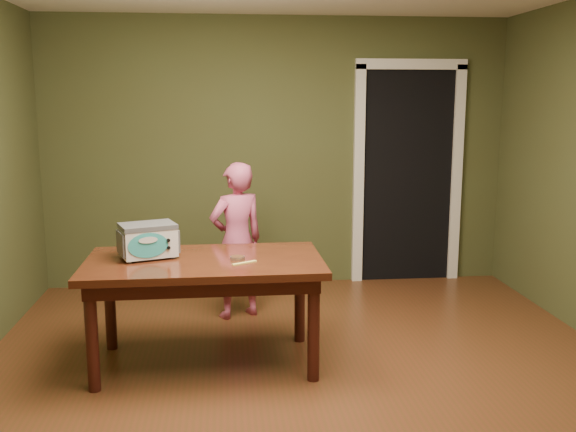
{
  "coord_description": "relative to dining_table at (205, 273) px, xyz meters",
  "views": [
    {
      "loc": [
        -0.53,
        -3.73,
        1.82
      ],
      "look_at": [
        -0.05,
        1.0,
        0.95
      ],
      "focal_mm": 40.0,
      "sensor_mm": 36.0,
      "label": 1
    }
  ],
  "objects": [
    {
      "name": "toy_oven",
      "position": [
        -0.38,
        0.08,
        0.23
      ],
      "size": [
        0.44,
        0.36,
        0.24
      ],
      "rotation": [
        0.0,
        0.0,
        0.35
      ],
      "color": "#4C4F54",
      "rests_on": "dining_table"
    },
    {
      "name": "room_shell",
      "position": [
        0.67,
        -0.53,
        1.06
      ],
      "size": [
        4.52,
        5.02,
        2.61
      ],
      "color": "#414A27",
      "rests_on": "ground"
    },
    {
      "name": "dining_table",
      "position": [
        0.0,
        0.0,
        0.0
      ],
      "size": [
        1.61,
        0.92,
        0.75
      ],
      "rotation": [
        0.0,
        0.0,
        0.01
      ],
      "color": "#3A180D",
      "rests_on": "floor"
    },
    {
      "name": "doorway",
      "position": [
        1.97,
        2.25,
        0.41
      ],
      "size": [
        1.1,
        0.66,
        2.25
      ],
      "color": "black",
      "rests_on": "ground"
    },
    {
      "name": "baking_pan",
      "position": [
        0.22,
        -0.03,
        0.11
      ],
      "size": [
        0.1,
        0.1,
        0.02
      ],
      "color": "silver",
      "rests_on": "dining_table"
    },
    {
      "name": "floor",
      "position": [
        0.67,
        -0.53,
        -0.65
      ],
      "size": [
        5.0,
        5.0,
        0.0
      ],
      "primitive_type": "plane",
      "color": "#5B2D1A",
      "rests_on": "ground"
    },
    {
      "name": "spatula",
      "position": [
        0.27,
        -0.14,
        0.1
      ],
      "size": [
        0.17,
        0.11,
        0.01
      ],
      "primitive_type": "cube",
      "rotation": [
        0.0,
        0.0,
        0.53
      ],
      "color": "#FFF26E",
      "rests_on": "dining_table"
    },
    {
      "name": "child",
      "position": [
        0.24,
        0.97,
        0.01
      ],
      "size": [
        0.56,
        0.48,
        1.31
      ],
      "primitive_type": "imported",
      "rotation": [
        0.0,
        0.0,
        3.56
      ],
      "color": "#C35076",
      "rests_on": "floor"
    }
  ]
}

